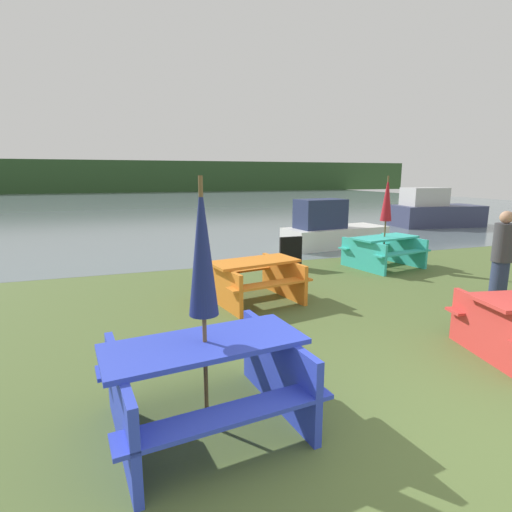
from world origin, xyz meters
The scene contains 12 objects.
ground_plane centered at (0.00, 0.00, 0.00)m, with size 60.00×60.00×0.00m, color #516633.
water centered at (0.00, 32.16, 0.00)m, with size 60.00×50.00×0.00m.
far_treeline centered at (0.00, 52.16, 2.00)m, with size 80.00×1.60×4.00m.
picnic_table_blue centered at (-2.15, 1.10, 0.47)m, with size 1.85×1.57×0.79m.
picnic_table_orange centered at (-0.60, 4.34, 0.44)m, with size 1.74×1.64×0.73m.
picnic_table_teal centered at (3.19, 5.85, 0.45)m, with size 1.88×1.68×0.74m.
umbrella_crimson centered at (3.19, 5.85, 1.62)m, with size 0.26×0.26×2.16m.
umbrella_navy centered at (-2.15, 1.10, 1.58)m, with size 0.25×0.25×2.17m.
boat centered at (3.35, 8.68, 0.53)m, with size 3.37×1.61×1.47m.
boat_second centered at (10.13, 11.78, 0.62)m, with size 3.89×2.18×1.65m.
person centered at (3.26, 2.80, 0.80)m, with size 0.32×0.32×1.60m.
signboard centered at (1.03, 6.46, 0.38)m, with size 0.55×0.08×0.75m.
Camera 1 is at (-2.77, -2.04, 2.18)m, focal length 28.00 mm.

